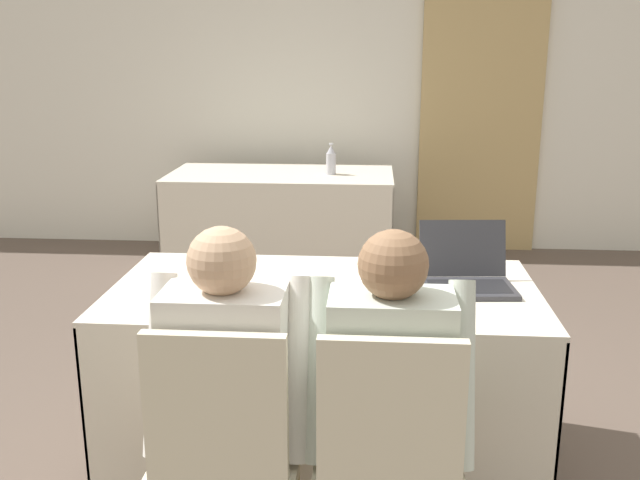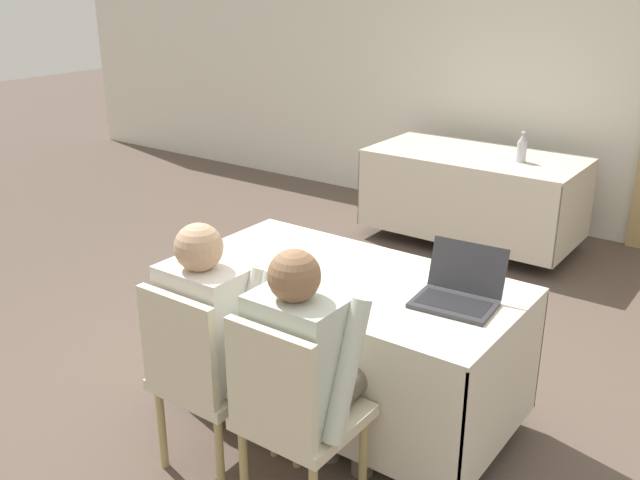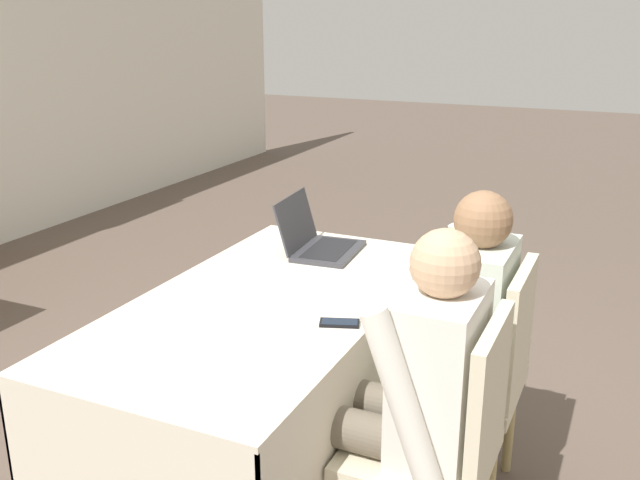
# 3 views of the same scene
# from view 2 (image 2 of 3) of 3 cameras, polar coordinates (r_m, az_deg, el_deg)

# --- Properties ---
(ground_plane) EXTENTS (24.00, 24.00, 0.00)m
(ground_plane) POSITION_cam_2_polar(r_m,az_deg,el_deg) (3.75, 1.96, -13.47)
(ground_plane) COLOR brown
(wall_back) EXTENTS (12.00, 0.06, 2.70)m
(wall_back) POSITION_cam_2_polar(r_m,az_deg,el_deg) (6.22, 20.11, 12.59)
(wall_back) COLOR silver
(wall_back) RESTS_ON ground_plane
(conference_table_near) EXTENTS (1.66, 0.86, 0.75)m
(conference_table_near) POSITION_cam_2_polar(r_m,az_deg,el_deg) (3.46, 2.08, -5.63)
(conference_table_near) COLOR beige
(conference_table_near) RESTS_ON ground_plane
(conference_table_far) EXTENTS (1.66, 0.86, 0.75)m
(conference_table_far) POSITION_cam_2_polar(r_m,az_deg,el_deg) (5.83, 12.28, 5.05)
(conference_table_far) COLOR beige
(conference_table_far) RESTS_ON ground_plane
(laptop) EXTENTS (0.37, 0.33, 0.24)m
(laptop) POSITION_cam_2_polar(r_m,az_deg,el_deg) (3.16, 10.97, -4.19)
(laptop) COLOR #333338
(laptop) RESTS_ON conference_table_near
(cell_phone) EXTENTS (0.10, 0.15, 0.01)m
(cell_phone) POSITION_cam_2_polar(r_m,az_deg,el_deg) (3.19, -2.68, -4.34)
(cell_phone) COLOR black
(cell_phone) RESTS_ON conference_table_near
(paper_beside_laptop) EXTENTS (0.22, 0.30, 0.00)m
(paper_beside_laptop) POSITION_cam_2_polar(r_m,az_deg,el_deg) (3.42, 7.25, -2.77)
(paper_beside_laptop) COLOR white
(paper_beside_laptop) RESTS_ON conference_table_near
(water_bottle) EXTENTS (0.07, 0.07, 0.23)m
(water_bottle) POSITION_cam_2_polar(r_m,az_deg,el_deg) (5.60, 15.85, 7.07)
(water_bottle) COLOR #B7B7C1
(water_bottle) RESTS_ON conference_table_far
(chair_near_left) EXTENTS (0.44, 0.44, 0.91)m
(chair_near_left) POSITION_cam_2_polar(r_m,az_deg,el_deg) (3.13, -9.40, -10.39)
(chair_near_left) COLOR tan
(chair_near_left) RESTS_ON ground_plane
(chair_near_right) EXTENTS (0.44, 0.44, 0.91)m
(chair_near_right) POSITION_cam_2_polar(r_m,az_deg,el_deg) (2.85, -2.27, -13.49)
(chair_near_right) COLOR tan
(chair_near_right) RESTS_ON ground_plane
(person_checkered_shirt) EXTENTS (0.50, 0.52, 1.17)m
(person_checkered_shirt) POSITION_cam_2_polar(r_m,az_deg,el_deg) (3.12, -8.23, -7.11)
(person_checkered_shirt) COLOR #665B4C
(person_checkered_shirt) RESTS_ON ground_plane
(person_white_shirt) EXTENTS (0.50, 0.52, 1.17)m
(person_white_shirt) POSITION_cam_2_polar(r_m,az_deg,el_deg) (2.84, -1.01, -9.88)
(person_white_shirt) COLOR #665B4C
(person_white_shirt) RESTS_ON ground_plane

